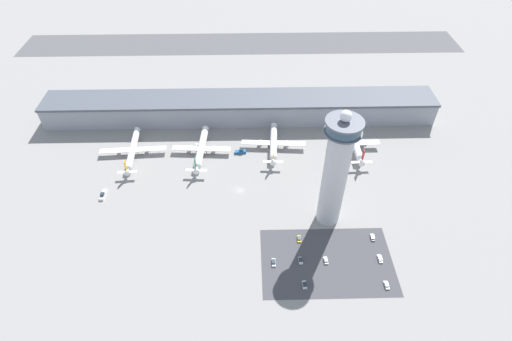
{
  "coord_description": "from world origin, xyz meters",
  "views": [
    {
      "loc": [
        5.84,
        -160.04,
        165.05
      ],
      "look_at": [
        9.62,
        9.39,
        6.6
      ],
      "focal_mm": 28.0,
      "sensor_mm": 36.0,
      "label": 1
    }
  ],
  "objects_px": {
    "service_truck_fuel": "(199,148)",
    "service_truck_baggage": "(103,195)",
    "car_yellow_taxi": "(299,239)",
    "airplane_gate_bravo": "(201,149)",
    "car_silver_sedan": "(372,237)",
    "car_maroon_suv": "(386,285)",
    "car_navy_sedan": "(380,259)",
    "car_grey_coupe": "(274,262)",
    "airplane_gate_delta": "(355,143)",
    "car_blue_compact": "(326,261)",
    "car_black_suv": "(305,285)",
    "car_red_hatchback": "(301,260)",
    "service_truck_catering": "(241,152)",
    "control_tower": "(336,171)",
    "airplane_gate_alpha": "(133,150)",
    "airplane_gate_charlie": "(274,143)"
  },
  "relations": [
    {
      "from": "car_black_suv",
      "to": "car_blue_compact",
      "type": "bearing_deg",
      "value": 47.64
    },
    {
      "from": "car_black_suv",
      "to": "service_truck_fuel",
      "type": "bearing_deg",
      "value": 119.63
    },
    {
      "from": "car_yellow_taxi",
      "to": "service_truck_baggage",
      "type": "bearing_deg",
      "value": 163.0
    },
    {
      "from": "airplane_gate_alpha",
      "to": "airplane_gate_bravo",
      "type": "height_order",
      "value": "airplane_gate_bravo"
    },
    {
      "from": "airplane_gate_delta",
      "to": "service_truck_fuel",
      "type": "height_order",
      "value": "airplane_gate_delta"
    },
    {
      "from": "control_tower",
      "to": "car_blue_compact",
      "type": "bearing_deg",
      "value": -100.05
    },
    {
      "from": "airplane_gate_charlie",
      "to": "airplane_gate_delta",
      "type": "xyz_separation_m",
      "value": [
        51.52,
        -1.27,
        0.22
      ]
    },
    {
      "from": "airplane_gate_delta",
      "to": "service_truck_catering",
      "type": "bearing_deg",
      "value": -178.11
    },
    {
      "from": "control_tower",
      "to": "car_grey_coupe",
      "type": "height_order",
      "value": "control_tower"
    },
    {
      "from": "service_truck_fuel",
      "to": "service_truck_baggage",
      "type": "xyz_separation_m",
      "value": [
        -51.13,
        -40.29,
        -0.2
      ]
    },
    {
      "from": "car_black_suv",
      "to": "car_red_hatchback",
      "type": "bearing_deg",
      "value": 92.06
    },
    {
      "from": "airplane_gate_alpha",
      "to": "car_navy_sedan",
      "type": "distance_m",
      "value": 158.45
    },
    {
      "from": "airplane_gate_bravo",
      "to": "control_tower",
      "type": "bearing_deg",
      "value": -37.03
    },
    {
      "from": "car_maroon_suv",
      "to": "car_navy_sedan",
      "type": "relative_size",
      "value": 0.93
    },
    {
      "from": "car_black_suv",
      "to": "car_red_hatchback",
      "type": "relative_size",
      "value": 1.04
    },
    {
      "from": "airplane_gate_charlie",
      "to": "car_black_suv",
      "type": "distance_m",
      "value": 99.37
    },
    {
      "from": "control_tower",
      "to": "car_silver_sedan",
      "type": "xyz_separation_m",
      "value": [
        21.13,
        -14.28,
        -33.96
      ]
    },
    {
      "from": "car_yellow_taxi",
      "to": "car_blue_compact",
      "type": "xyz_separation_m",
      "value": [
        11.65,
        -13.31,
        0.03
      ]
    },
    {
      "from": "car_maroon_suv",
      "to": "car_black_suv",
      "type": "height_order",
      "value": "car_maroon_suv"
    },
    {
      "from": "car_blue_compact",
      "to": "car_navy_sedan",
      "type": "bearing_deg",
      "value": 0.83
    },
    {
      "from": "car_yellow_taxi",
      "to": "car_grey_coupe",
      "type": "relative_size",
      "value": 0.93
    },
    {
      "from": "car_silver_sedan",
      "to": "car_red_hatchback",
      "type": "relative_size",
      "value": 1.15
    },
    {
      "from": "service_truck_fuel",
      "to": "service_truck_baggage",
      "type": "bearing_deg",
      "value": -141.77
    },
    {
      "from": "control_tower",
      "to": "car_blue_compact",
      "type": "distance_m",
      "value": 44.08
    },
    {
      "from": "car_black_suv",
      "to": "airplane_gate_delta",
      "type": "bearing_deg",
      "value": 66.5
    },
    {
      "from": "airplane_gate_bravo",
      "to": "car_grey_coupe",
      "type": "distance_m",
      "value": 92.02
    },
    {
      "from": "car_yellow_taxi",
      "to": "car_black_suv",
      "type": "xyz_separation_m",
      "value": [
        -0.17,
        -26.27,
        -0.01
      ]
    },
    {
      "from": "service_truck_catering",
      "to": "service_truck_baggage",
      "type": "relative_size",
      "value": 0.9
    },
    {
      "from": "service_truck_baggage",
      "to": "car_black_suv",
      "type": "relative_size",
      "value": 1.91
    },
    {
      "from": "car_yellow_taxi",
      "to": "car_blue_compact",
      "type": "bearing_deg",
      "value": -48.81
    },
    {
      "from": "service_truck_catering",
      "to": "car_yellow_taxi",
      "type": "bearing_deg",
      "value": -66.27
    },
    {
      "from": "airplane_gate_alpha",
      "to": "car_maroon_suv",
      "type": "xyz_separation_m",
      "value": [
        135.49,
        -95.57,
        -3.6
      ]
    },
    {
      "from": "airplane_gate_alpha",
      "to": "car_silver_sedan",
      "type": "relative_size",
      "value": 9.16
    },
    {
      "from": "airplane_gate_delta",
      "to": "car_navy_sedan",
      "type": "xyz_separation_m",
      "value": [
        -4.02,
        -84.26,
        -4.22
      ]
    },
    {
      "from": "service_truck_catering",
      "to": "car_red_hatchback",
      "type": "distance_m",
      "value": 87.11
    },
    {
      "from": "car_yellow_taxi",
      "to": "car_silver_sedan",
      "type": "relative_size",
      "value": 0.91
    },
    {
      "from": "airplane_gate_bravo",
      "to": "car_navy_sedan",
      "type": "distance_m",
      "value": 123.68
    },
    {
      "from": "control_tower",
      "to": "car_navy_sedan",
      "type": "distance_m",
      "value": 48.65
    },
    {
      "from": "airplane_gate_bravo",
      "to": "service_truck_fuel",
      "type": "bearing_deg",
      "value": 110.47
    },
    {
      "from": "service_truck_baggage",
      "to": "car_navy_sedan",
      "type": "height_order",
      "value": "service_truck_baggage"
    },
    {
      "from": "car_maroon_suv",
      "to": "car_grey_coupe",
      "type": "xyz_separation_m",
      "value": [
        -51.45,
        13.44,
        0.03
      ]
    },
    {
      "from": "car_grey_coupe",
      "to": "car_silver_sedan",
      "type": "height_order",
      "value": "car_grey_coupe"
    },
    {
      "from": "airplane_gate_charlie",
      "to": "car_navy_sedan",
      "type": "xyz_separation_m",
      "value": [
        47.49,
        -85.52,
        -4.0
      ]
    },
    {
      "from": "service_truck_fuel",
      "to": "car_maroon_suv",
      "type": "bearing_deg",
      "value": -46.8
    },
    {
      "from": "airplane_gate_charlie",
      "to": "car_blue_compact",
      "type": "height_order",
      "value": "airplane_gate_charlie"
    },
    {
      "from": "airplane_gate_bravo",
      "to": "car_silver_sedan",
      "type": "distance_m",
      "value": 115.1
    },
    {
      "from": "control_tower",
      "to": "service_truck_catering",
      "type": "bearing_deg",
      "value": 130.67
    },
    {
      "from": "service_truck_fuel",
      "to": "car_navy_sedan",
      "type": "height_order",
      "value": "service_truck_fuel"
    },
    {
      "from": "service_truck_catering",
      "to": "airplane_gate_delta",
      "type": "bearing_deg",
      "value": 1.89
    },
    {
      "from": "service_truck_fuel",
      "to": "car_yellow_taxi",
      "type": "xyz_separation_m",
      "value": [
        56.78,
        -73.28,
        -0.58
      ]
    }
  ]
}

